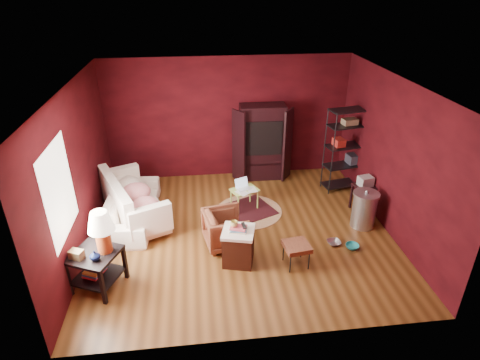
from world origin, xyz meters
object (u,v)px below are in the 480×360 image
Objects in this scene: hamper at (238,246)px; laptop_desk at (244,191)px; wire_shelving at (347,146)px; armchair at (225,227)px; side_table at (98,243)px; sofa at (131,201)px; tv_armoire at (262,141)px.

hamper reaches higher than laptop_desk.
hamper is at bearing -149.11° from wire_shelving.
hamper reaches higher than armchair.
hamper is 3.61m from wire_shelving.
side_table is at bearing -163.96° from laptop_desk.
tv_armoire is (2.82, 1.58, 0.51)m from sofa.
sofa is 2.02m from armchair.
laptop_desk is (2.45, 2.01, -0.38)m from side_table.
laptop_desk is (0.49, 1.18, 0.04)m from armchair.
tv_armoire reaches higher than side_table.
wire_shelving is at bearing -76.50° from sofa.
side_table is at bearing 176.80° from sofa.
armchair is 0.39× the size of wire_shelving.
armchair is 1.10× the size of laptop_desk.
armchair is at bearing -111.12° from tv_armoire.
tv_armoire is at bearing -32.98° from armchair.
hamper is at bearing -123.90° from laptop_desk.
sofa reaches higher than hamper.
laptop_desk is (2.23, 0.15, -0.01)m from sofa.
side_table reaches higher than sofa.
tv_armoire is (1.08, 2.60, 0.56)m from armchair.
laptop_desk is 2.50m from wire_shelving.
sofa is at bearing 160.54° from laptop_desk.
sofa is at bearing -149.35° from tv_armoire.
side_table is 0.74× the size of tv_armoire.
armchair is 0.55× the size of side_table.
wire_shelving reaches higher than sofa.
armchair is at bearing -157.72° from wire_shelving.
hamper is at bearing -104.80° from tv_armoire.
side_table is at bearing -171.64° from hamper.
armchair is at bearing -135.87° from laptop_desk.
laptop_desk is at bearing -82.61° from sofa.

